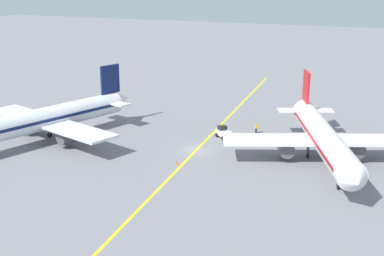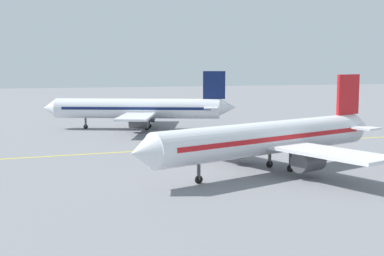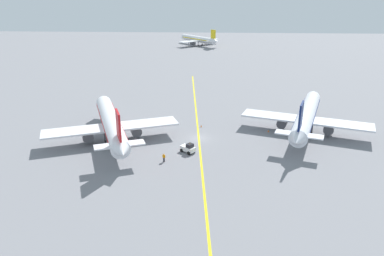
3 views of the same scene
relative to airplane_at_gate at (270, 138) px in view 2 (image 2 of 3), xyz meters
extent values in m
plane|color=slate|center=(18.42, 1.95, -3.71)|extent=(400.00, 400.00, 0.00)
cube|color=yellow|center=(18.42, 1.95, -3.71)|extent=(9.39, 119.69, 0.01)
cylinder|color=white|center=(-0.16, 0.41, 0.09)|extent=(14.21, 29.27, 3.60)
cone|color=white|center=(-6.02, 15.51, 0.09)|extent=(4.06, 3.48, 3.42)
cone|color=white|center=(5.81, -14.97, 0.39)|extent=(3.94, 3.90, 3.06)
cube|color=red|center=(-0.16, 0.41, 0.24)|extent=(13.17, 26.49, 0.50)
cube|color=white|center=(0.20, -0.52, -0.63)|extent=(27.98, 14.98, 0.36)
cylinder|color=#4C4C51|center=(-4.46, -2.33, -1.88)|extent=(3.21, 3.78, 2.20)
cylinder|color=#4C4C51|center=(4.86, 1.29, -1.88)|extent=(3.21, 3.78, 2.20)
cube|color=red|center=(4.91, -12.64, 4.39)|extent=(1.78, 3.86, 5.00)
cube|color=white|center=(4.73, -12.17, 0.49)|extent=(9.26, 5.49, 0.24)
cylinder|color=#4C4C51|center=(-3.63, 9.36, -2.31)|extent=(0.36, 0.36, 2.00)
cylinder|color=black|center=(-3.63, 9.36, -3.31)|extent=(0.55, 0.85, 0.80)
cylinder|color=#4C4C51|center=(-0.93, -2.03, -2.31)|extent=(0.36, 0.36, 2.00)
cylinder|color=black|center=(-0.93, -2.03, -3.31)|extent=(0.55, 0.85, 0.80)
cylinder|color=#4C4C51|center=(2.06, -0.87, -2.31)|extent=(0.36, 0.36, 2.00)
cylinder|color=black|center=(2.06, -0.87, -3.31)|extent=(0.55, 0.85, 0.80)
cylinder|color=silver|center=(42.27, 7.38, 0.09)|extent=(13.14, 29.54, 3.60)
cone|color=silver|center=(47.53, 22.70, 0.09)|extent=(4.01, 3.38, 3.42)
cone|color=silver|center=(36.91, -8.23, 0.39)|extent=(3.87, 3.83, 3.06)
cube|color=#0F1E51|center=(42.27, 7.38, 0.24)|extent=(12.21, 26.72, 0.50)
cube|color=silver|center=(41.94, 6.43, -0.63)|extent=(28.17, 14.01, 0.36)
cylinder|color=#4C4C51|center=(37.21, 8.05, -1.88)|extent=(3.12, 3.74, 2.20)
cylinder|color=#4C4C51|center=(46.67, 4.81, -1.88)|extent=(3.12, 3.74, 2.20)
cube|color=#0F1E51|center=(37.72, -5.87, 4.39)|extent=(1.64, 3.90, 5.00)
cube|color=silver|center=(37.89, -5.39, 0.49)|extent=(9.29, 5.19, 0.24)
cylinder|color=#4C4C51|center=(45.38, 16.46, -2.31)|extent=(0.36, 0.36, 2.00)
cylinder|color=black|center=(45.38, 16.46, -3.31)|extent=(0.52, 0.85, 0.80)
cylinder|color=#4C4C51|center=(40.11, 6.00, -2.31)|extent=(0.36, 0.36, 2.00)
cylinder|color=black|center=(40.11, 6.00, -3.31)|extent=(0.52, 0.85, 0.80)
cylinder|color=#4C4C51|center=(43.13, 4.97, -2.31)|extent=(0.36, 0.36, 2.00)
cylinder|color=black|center=(43.13, 4.97, -3.31)|extent=(0.52, 0.85, 0.80)
cube|color=white|center=(16.52, -5.50, -2.91)|extent=(3.28, 3.05, 0.90)
cube|color=black|center=(16.95, -5.85, -2.11)|extent=(1.66, 1.68, 0.70)
sphere|color=orange|center=(16.95, -5.85, -1.68)|extent=(0.16, 0.16, 0.16)
cylinder|color=black|center=(17.75, -5.53, -3.36)|extent=(0.70, 0.63, 0.70)
cylinder|color=black|center=(16.81, -6.70, -3.36)|extent=(0.70, 0.63, 0.70)
cylinder|color=black|center=(16.24, -4.30, -3.36)|extent=(0.70, 0.63, 0.70)
cylinder|color=black|center=(15.29, -5.47, -3.36)|extent=(0.70, 0.63, 0.70)
cylinder|color=#23232D|center=(12.26, -10.00, -3.28)|extent=(0.16, 0.16, 0.85)
cylinder|color=#23232D|center=(12.45, -10.06, -3.28)|extent=(0.16, 0.16, 0.85)
cube|color=orange|center=(12.35, -10.03, -2.56)|extent=(0.41, 0.32, 0.60)
cylinder|color=orange|center=(12.13, -9.96, -2.56)|extent=(0.10, 0.10, 0.55)
cylinder|color=orange|center=(12.58, -10.11, -2.56)|extent=(0.10, 0.10, 0.55)
sphere|color=tan|center=(12.35, -10.03, -2.14)|extent=(0.22, 0.22, 0.22)
cone|color=orange|center=(33.97, 6.54, -3.43)|extent=(0.32, 0.32, 0.55)
cone|color=orange|center=(18.72, 8.84, -3.43)|extent=(0.32, 0.32, 0.55)
camera|label=1|loc=(-9.97, 73.60, 22.56)|focal=50.00mm
camera|label=2|loc=(-53.84, 24.36, 8.21)|focal=50.00mm
camera|label=3|loc=(21.01, -72.83, 26.92)|focal=35.00mm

